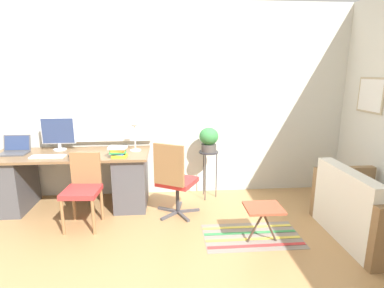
# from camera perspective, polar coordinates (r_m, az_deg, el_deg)

# --- Properties ---
(ground_plane) EXTENTS (14.00, 14.00, 0.00)m
(ground_plane) POSITION_cam_1_polar(r_m,az_deg,el_deg) (3.91, -9.25, -13.44)
(ground_plane) COLOR tan
(wall_back_with_window) EXTENTS (9.00, 0.12, 2.70)m
(wall_back_with_window) POSITION_cam_1_polar(r_m,az_deg,el_deg) (4.32, -9.40, 7.87)
(wall_back_with_window) COLOR silver
(wall_back_with_window) RESTS_ON ground_plane
(wall_right_with_picture) EXTENTS (0.08, 9.00, 2.70)m
(wall_right_with_picture) POSITION_cam_1_polar(r_m,az_deg,el_deg) (4.38, 32.37, 6.03)
(wall_right_with_picture) COLOR silver
(wall_right_with_picture) RESTS_ON ground_plane
(desk) EXTENTS (2.00, 0.73, 0.74)m
(desk) POSITION_cam_1_polar(r_m,az_deg,el_deg) (4.27, -21.76, -6.16)
(desk) COLOR brown
(desk) RESTS_ON ground_plane
(laptop) EXTENTS (0.34, 0.26, 0.22)m
(laptop) POSITION_cam_1_polar(r_m,az_deg,el_deg) (4.48, -30.69, -0.94)
(laptop) COLOR #4C4C51
(laptop) RESTS_ON desk
(monitor) EXTENTS (0.43, 0.17, 0.44)m
(monitor) POSITION_cam_1_polar(r_m,az_deg,el_deg) (4.37, -24.12, 1.93)
(monitor) COLOR silver
(monitor) RESTS_ON desk
(keyboard) EXTENTS (0.41, 0.14, 0.02)m
(keyboard) POSITION_cam_1_polar(r_m,az_deg,el_deg) (4.10, -25.76, -2.16)
(keyboard) COLOR silver
(keyboard) RESTS_ON desk
(mouse) EXTENTS (0.04, 0.07, 0.04)m
(mouse) POSITION_cam_1_polar(r_m,az_deg,el_deg) (4.00, -22.20, -2.04)
(mouse) COLOR black
(mouse) RESTS_ON desk
(desk_lamp) EXTENTS (0.14, 0.14, 0.39)m
(desk_lamp) POSITION_cam_1_polar(r_m,az_deg,el_deg) (4.02, -10.86, 2.19)
(desk_lamp) COLOR white
(desk_lamp) RESTS_ON desk
(book_stack) EXTENTS (0.23, 0.18, 0.13)m
(book_stack) POSITION_cam_1_polar(r_m,az_deg,el_deg) (3.80, -13.87, -1.39)
(book_stack) COLOR yellow
(book_stack) RESTS_ON desk
(desk_chair_wooden) EXTENTS (0.42, 0.43, 0.85)m
(desk_chair_wooden) POSITION_cam_1_polar(r_m,az_deg,el_deg) (3.71, -20.06, -7.76)
(desk_chair_wooden) COLOR olive
(desk_chair_wooden) RESTS_ON ground_plane
(office_chair_swivel) EXTENTS (0.57, 0.58, 0.95)m
(office_chair_swivel) POSITION_cam_1_polar(r_m,az_deg,el_deg) (3.70, -3.37, -6.67)
(office_chair_swivel) COLOR #47474C
(office_chair_swivel) RESTS_ON ground_plane
(couch_loveseat) EXTENTS (0.75, 1.18, 0.77)m
(couch_loveseat) POSITION_cam_1_polar(r_m,az_deg,el_deg) (3.80, 30.50, -11.35)
(couch_loveseat) COLOR white
(couch_loveseat) RESTS_ON ground_plane
(plant_stand) EXTENTS (0.27, 0.27, 0.69)m
(plant_stand) POSITION_cam_1_polar(r_m,az_deg,el_deg) (4.21, 3.18, -2.51)
(plant_stand) COLOR #333338
(plant_stand) RESTS_ON ground_plane
(potted_plant) EXTENTS (0.27, 0.27, 0.34)m
(potted_plant) POSITION_cam_1_polar(r_m,az_deg,el_deg) (4.15, 3.23, 1.01)
(potted_plant) COLOR #514C47
(potted_plant) RESTS_ON plant_stand
(floor_rug_striped) EXTENTS (1.06, 0.58, 0.01)m
(floor_rug_striped) POSITION_cam_1_polar(r_m,az_deg,el_deg) (3.51, 11.31, -16.80)
(floor_rug_striped) COLOR gray
(floor_rug_striped) RESTS_ON ground_plane
(folding_stool) EXTENTS (0.38, 0.32, 0.41)m
(folding_stool) POSITION_cam_1_polar(r_m,az_deg,el_deg) (3.28, 13.45, -12.19)
(folding_stool) COLOR #B24C33
(folding_stool) RESTS_ON ground_plane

